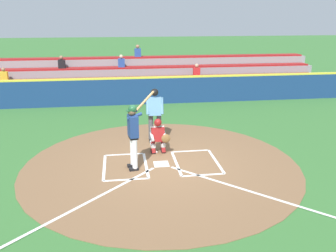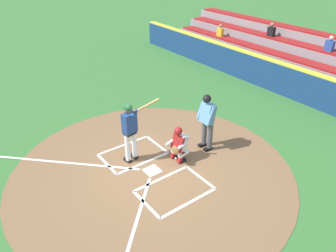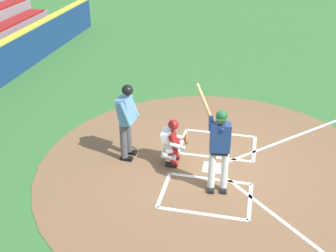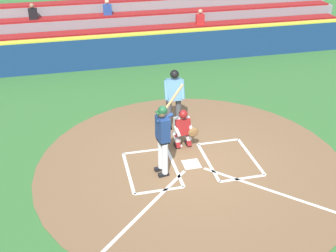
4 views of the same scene
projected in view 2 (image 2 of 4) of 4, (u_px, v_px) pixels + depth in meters
The scene contains 8 objects.
ground_plane at pixel (152, 171), 9.43m from camera, with size 120.00×120.00×0.00m, color #387033.
dirt_circle at pixel (152, 171), 9.43m from camera, with size 8.00×8.00×0.01m, color brown.
home_plate_and_chalk at pixel (126, 182), 8.97m from camera, with size 7.93×4.91×0.01m.
batter at pixel (130, 128), 9.35m from camera, with size 0.87×0.84×2.13m.
catcher at pixel (179, 143), 9.61m from camera, with size 0.61×0.61×1.13m.
plate_umpire at pixel (207, 118), 9.92m from camera, with size 0.60×0.43×1.86m.
baseball at pixel (176, 158), 9.91m from camera, with size 0.07×0.07×0.07m, color white.
backstop_wall at pixel (309, 88), 13.00m from camera, with size 22.00×0.36×1.31m.
Camera 2 is at (-6.32, 4.15, 5.81)m, focal length 35.23 mm.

